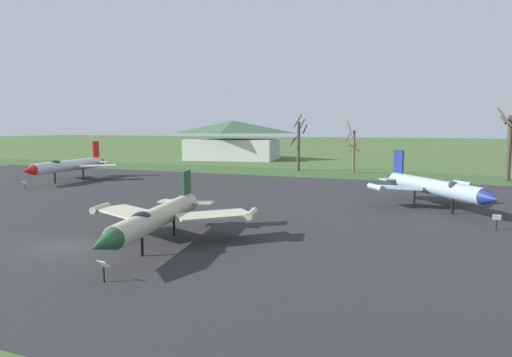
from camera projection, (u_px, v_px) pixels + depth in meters
The scene contains 13 objects.
ground_plane at pixel (65, 247), 26.52m from camera, with size 600.00×600.00×0.00m, color #425B2D.
asphalt_apron at pixel (194, 205), 40.67m from camera, with size 107.49×51.22×0.05m, color #28282B.
grass_verge_strip at pixel (295, 173), 69.80m from camera, with size 167.49×12.00×0.06m, color #355129.
jet_fighter_front_left at pixel (434, 187), 38.50m from camera, with size 10.38×12.00×4.89m.
info_placard_front_left at pixel (497, 221), 30.58m from camera, with size 0.56×0.30×1.15m.
jet_fighter_rear_center at pixel (68, 165), 58.38m from camera, with size 10.97×14.87×5.10m.
info_placard_rear_center at pixel (25, 184), 51.39m from camera, with size 0.58×0.31×0.89m.
jet_fighter_rear_left at pixel (157, 217), 26.35m from camera, with size 11.02×13.30×4.07m.
info_placard_rear_left at pixel (104, 269), 20.28m from camera, with size 0.58×0.38×1.08m.
bare_tree_far_left at pixel (298, 143), 72.52m from camera, with size 3.01×2.67×9.25m.
bare_tree_left_of_center at pixel (353, 148), 68.63m from camera, with size 2.48×2.56×8.07m.
bare_tree_center at pixel (509, 144), 58.51m from camera, with size 3.04×3.03×9.72m.
visitor_building at pixel (233, 140), 98.82m from camera, with size 21.82×16.09×8.57m.
Camera 1 is at (20.23, -19.75, 7.08)m, focal length 31.30 mm.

